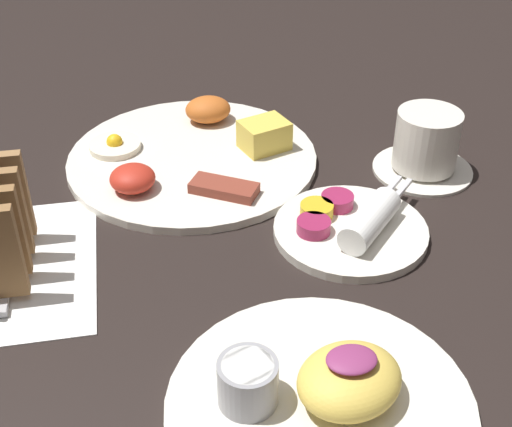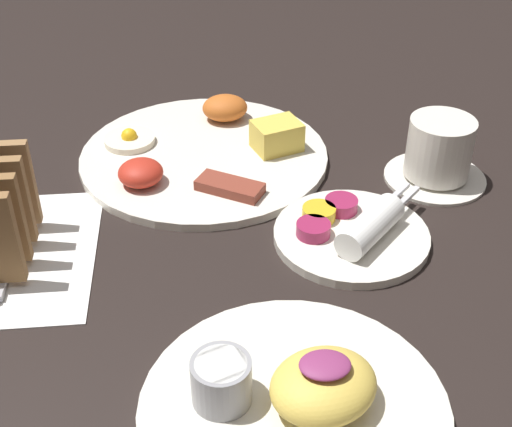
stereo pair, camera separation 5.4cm
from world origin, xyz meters
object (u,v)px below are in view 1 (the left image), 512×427
object	(u,v)px
plate_breakfast	(191,155)
plate_condiments	(351,226)
coffee_cup	(426,145)
plate_foreground	(320,396)

from	to	relation	value
plate_breakfast	plate_condiments	world-z (taller)	plate_breakfast
coffee_cup	plate_condiments	bearing A→B (deg)	-138.63
plate_breakfast	plate_foreground	world-z (taller)	plate_foreground
plate_condiments	coffee_cup	bearing A→B (deg)	41.37
plate_breakfast	plate_condiments	bearing A→B (deg)	-50.74
plate_breakfast	plate_condiments	distance (m)	0.24
plate_foreground	coffee_cup	size ratio (longest dim) A/B	2.05
plate_breakfast	coffee_cup	bearing A→B (deg)	-15.21
plate_foreground	coffee_cup	world-z (taller)	coffee_cup
plate_breakfast	plate_condiments	size ratio (longest dim) A/B	1.82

